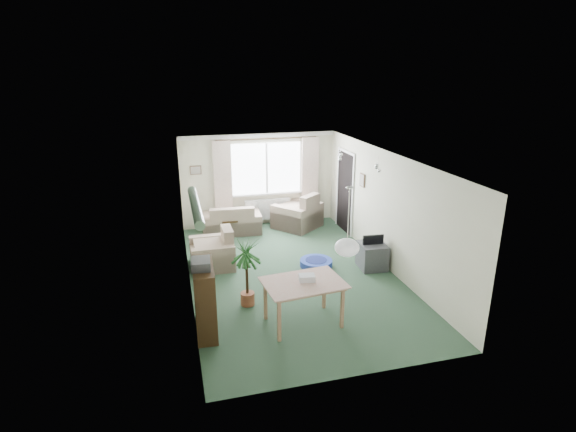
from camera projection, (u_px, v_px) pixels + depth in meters
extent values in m
plane|color=#294531|center=(292.00, 275.00, 9.05)|extent=(6.50, 6.50, 0.00)
cube|color=white|center=(266.00, 168.00, 11.59)|extent=(1.80, 0.03, 1.30)
cube|color=black|center=(267.00, 139.00, 11.28)|extent=(2.60, 0.03, 0.03)
cube|color=beige|center=(223.00, 180.00, 11.29)|extent=(0.45, 0.08, 2.00)
cube|color=beige|center=(310.00, 175.00, 11.85)|extent=(0.45, 0.08, 2.00)
cube|color=white|center=(267.00, 209.00, 11.90)|extent=(1.20, 0.10, 0.55)
cube|color=black|center=(345.00, 192.00, 11.24)|extent=(0.03, 0.95, 2.00)
sphere|color=white|center=(347.00, 248.00, 6.52)|extent=(0.36, 0.36, 0.36)
cylinder|color=#196626|center=(195.00, 206.00, 5.75)|extent=(1.60, 1.60, 0.12)
sphere|color=silver|center=(340.00, 155.00, 9.49)|extent=(0.20, 0.20, 0.20)
sphere|color=silver|center=(378.00, 165.00, 8.46)|extent=(0.20, 0.20, 0.20)
cube|color=brown|center=(196.00, 170.00, 11.14)|extent=(0.28, 0.03, 0.22)
cube|color=brown|center=(362.00, 180.00, 10.14)|extent=(0.03, 0.24, 0.30)
cube|color=beige|center=(232.00, 219.00, 11.26)|extent=(1.50, 0.86, 0.72)
cube|color=beige|center=(297.00, 210.00, 11.62)|extent=(1.42, 1.41, 0.93)
cube|color=beige|center=(212.00, 248.00, 9.32)|extent=(0.87, 0.92, 0.82)
cube|color=black|center=(239.00, 225.00, 11.24)|extent=(1.04, 0.68, 0.43)
cube|color=brown|center=(239.00, 214.00, 11.12)|extent=(0.12, 0.07, 0.16)
cube|color=black|center=(205.00, 299.00, 6.94)|extent=(0.34, 0.94, 1.13)
cube|color=#36373B|center=(201.00, 264.00, 6.64)|extent=(0.31, 0.37, 0.14)
cylinder|color=#296422|center=(247.00, 273.00, 7.72)|extent=(0.59, 0.59, 1.22)
cube|color=#A37158|center=(303.00, 303.00, 7.21)|extent=(1.23, 0.89, 0.72)
cube|color=white|center=(307.00, 278.00, 7.12)|extent=(0.28, 0.22, 0.12)
cube|color=#3F3F45|center=(372.00, 256.00, 9.29)|extent=(0.57, 0.62, 0.52)
cylinder|color=navy|center=(316.00, 263.00, 9.42)|extent=(0.85, 0.85, 0.14)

